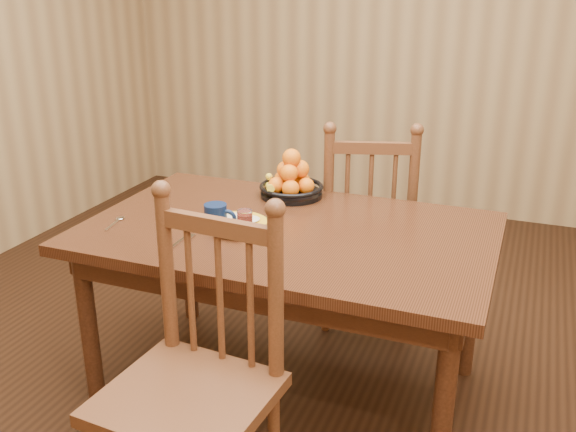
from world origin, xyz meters
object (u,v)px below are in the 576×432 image
(chair_far, at_px, (367,228))
(chair_near, at_px, (195,384))
(breakfast_plate, at_px, (237,223))
(coffee_mug, at_px, (217,216))
(fruit_bowl, at_px, (291,182))
(dining_table, at_px, (288,247))

(chair_far, xyz_separation_m, chair_near, (-0.15, -1.48, 0.01))
(breakfast_plate, height_order, coffee_mug, coffee_mug)
(chair_far, bearing_deg, coffee_mug, 47.00)
(chair_near, xyz_separation_m, fruit_bowl, (-0.12, 1.13, 0.30))
(chair_near, distance_m, coffee_mug, 0.76)
(fruit_bowl, bearing_deg, breakfast_plate, -99.09)
(chair_near, bearing_deg, dining_table, 93.68)
(dining_table, bearing_deg, chair_far, 78.67)
(dining_table, distance_m, coffee_mug, 0.31)
(breakfast_plate, bearing_deg, dining_table, 16.35)
(fruit_bowl, bearing_deg, coffee_mug, -105.17)
(coffee_mug, bearing_deg, chair_near, -69.07)
(coffee_mug, bearing_deg, dining_table, 22.79)
(dining_table, bearing_deg, fruit_bowl, 109.45)
(dining_table, relative_size, breakfast_plate, 5.54)
(chair_near, height_order, coffee_mug, chair_near)
(fruit_bowl, bearing_deg, chair_near, -83.85)
(coffee_mug, height_order, fruit_bowl, fruit_bowl)
(breakfast_plate, distance_m, fruit_bowl, 0.43)
(chair_far, distance_m, coffee_mug, 0.96)
(dining_table, bearing_deg, breakfast_plate, -163.65)
(chair_far, bearing_deg, breakfast_plate, 49.21)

